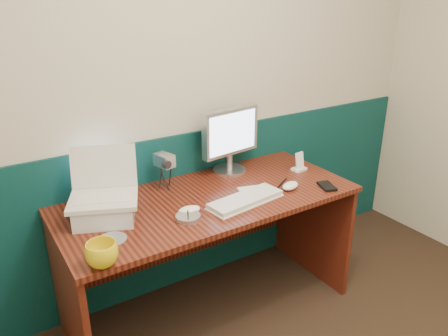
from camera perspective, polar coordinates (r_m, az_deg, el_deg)
back_wall at (r=2.54m, az=-4.22°, el=10.16°), size 3.50×0.04×2.50m
wainscot at (r=2.78m, az=-3.67°, el=-5.16°), size 3.48×0.02×1.00m
desk at (r=2.53m, az=-1.86°, el=-11.47°), size 1.60×0.70×0.75m
laptop_riser at (r=2.17m, az=-15.32°, el=-5.43°), size 0.34×0.32×0.10m
laptop at (r=2.10m, az=-15.81°, el=-1.07°), size 0.39×0.35×0.26m
monitor at (r=2.60m, az=0.73°, el=3.54°), size 0.40×0.16×0.39m
keyboard at (r=2.28m, az=2.82°, el=-4.23°), size 0.43×0.19×0.02m
mouse_right at (r=2.45m, az=8.67°, el=-2.30°), size 0.13×0.10×0.04m
mouse_left at (r=2.17m, az=-4.55°, el=-5.48°), size 0.12×0.08×0.04m
mug at (r=1.84m, az=-15.66°, el=-10.80°), size 0.17×0.17×0.10m
camcorder at (r=2.42m, az=-7.73°, el=-0.38°), size 0.12×0.15×0.21m
cd_spindle at (r=2.12m, az=-4.72°, el=-6.47°), size 0.12×0.12×0.03m
cd_loose_a at (r=2.03m, az=-14.37°, el=-8.95°), size 0.13×0.13×0.00m
pen at (r=2.52m, az=7.57°, el=-1.96°), size 0.13×0.08×0.01m
papers at (r=2.42m, az=3.75°, el=-2.86°), size 0.17×0.14×0.00m
dock at (r=2.72m, az=9.77°, el=-0.13°), size 0.09×0.07×0.02m
music_player at (r=2.70m, az=9.85°, el=1.00°), size 0.06×0.03×0.10m
pda at (r=2.52m, az=13.29°, el=-2.33°), size 0.11×0.14×0.01m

